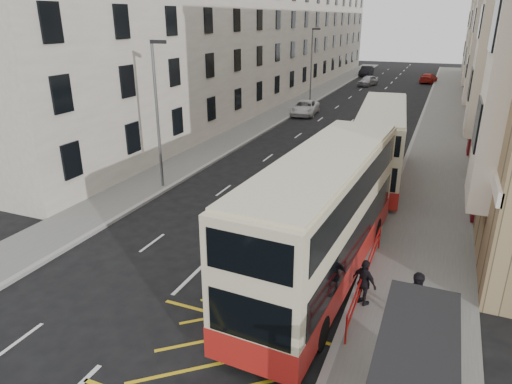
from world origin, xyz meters
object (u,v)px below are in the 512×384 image
at_px(double_decker_front, 323,218).
at_px(pedestrian_mid, 417,300).
at_px(street_lamp_near, 157,108).
at_px(pedestrian_near, 396,370).
at_px(car_red, 428,78).
at_px(car_silver, 368,81).
at_px(white_van, 305,108).
at_px(street_lamp_far, 312,62).
at_px(bus_shelter, 421,378).
at_px(car_dark, 366,71).
at_px(pedestrian_far, 364,283).
at_px(double_decker_rear, 380,143).

xyz_separation_m(double_decker_front, pedestrian_mid, (3.56, -1.90, -1.37)).
relative_size(street_lamp_near, pedestrian_near, 4.25).
xyz_separation_m(street_lamp_near, car_red, (11.40, 53.90, -3.94)).
xyz_separation_m(street_lamp_near, car_silver, (3.52, 47.18, -3.91)).
bearing_deg(car_silver, white_van, -80.19).
height_order(street_lamp_far, white_van, street_lamp_far).
xyz_separation_m(pedestrian_near, car_silver, (-10.63, 58.31, -0.37)).
bearing_deg(double_decker_front, bus_shelter, -56.39).
height_order(street_lamp_near, double_decker_front, street_lamp_near).
xyz_separation_m(street_lamp_far, car_dark, (1.27, 29.01, -3.84)).
bearing_deg(white_van, car_silver, 78.82).
xyz_separation_m(double_decker_front, pedestrian_far, (1.85, -1.37, -1.47)).
bearing_deg(car_dark, car_silver, -78.10).
bearing_deg(bus_shelter, car_red, 92.84).
bearing_deg(pedestrian_mid, pedestrian_near, -123.58).
bearing_deg(car_dark, double_decker_front, -80.48).
height_order(double_decker_rear, pedestrian_near, double_decker_rear).
height_order(double_decker_front, pedestrian_near, double_decker_front).
bearing_deg(double_decker_front, double_decker_rear, 91.83).
height_order(pedestrian_near, car_dark, pedestrian_near).
bearing_deg(double_decker_rear, car_red, 84.09).
relative_size(double_decker_front, car_dark, 2.52).
bearing_deg(bus_shelter, double_decker_front, 120.58).
height_order(street_lamp_near, white_van, street_lamp_near).
distance_m(bus_shelter, pedestrian_far, 5.64).
bearing_deg(double_decker_front, pedestrian_mid, -25.00).
relative_size(pedestrian_near, car_red, 0.39).
xyz_separation_m(street_lamp_near, white_van, (1.29, 23.61, -3.93)).
height_order(double_decker_rear, white_van, double_decker_rear).
height_order(car_silver, car_dark, car_dark).
relative_size(pedestrian_near, white_van, 0.37).
bearing_deg(pedestrian_far, pedestrian_mid, -165.01).
bearing_deg(bus_shelter, street_lamp_near, 139.86).
xyz_separation_m(bus_shelter, pedestrian_far, (-1.99, 5.14, -1.16)).
relative_size(car_dark, car_red, 1.01).
bearing_deg(double_decker_front, pedestrian_near, -54.76).
relative_size(street_lamp_far, white_van, 1.58).
bearing_deg(car_red, double_decker_front, 98.48).
bearing_deg(double_decker_rear, car_dark, 95.01).
distance_m(double_decker_front, double_decker_rear, 12.17).
xyz_separation_m(pedestrian_far, car_red, (-1.30, 61.15, -0.29)).
bearing_deg(car_dark, street_lamp_near, -90.11).
xyz_separation_m(pedestrian_mid, car_red, (-3.00, 61.68, -0.38)).
bearing_deg(car_red, bus_shelter, 101.85).
distance_m(double_decker_rear, car_silver, 41.62).
distance_m(bus_shelter, street_lamp_near, 19.38).
bearing_deg(car_dark, bus_shelter, -78.23).
bearing_deg(street_lamp_far, double_decker_front, -73.18).
bearing_deg(double_decker_front, car_dark, 101.42).
bearing_deg(street_lamp_far, pedestrian_near, -71.01).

